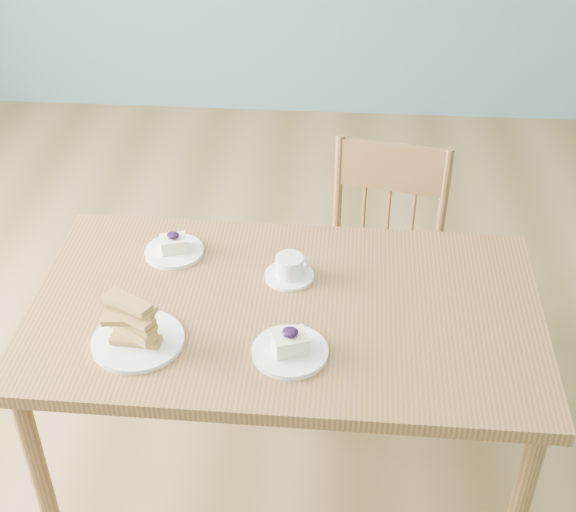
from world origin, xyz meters
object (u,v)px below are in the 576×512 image
at_px(dining_chair, 379,270).
at_px(cheesecake_plate_near, 290,348).
at_px(cheesecake_plate_far, 174,248).
at_px(biscotti_plate, 136,328).
at_px(coffee_cup, 290,269).
at_px(dining_table, 285,326).

relative_size(dining_chair, cheesecake_plate_near, 4.56).
bearing_deg(cheesecake_plate_far, dining_chair, 29.35).
relative_size(dining_chair, biscotti_plate, 3.73).
xyz_separation_m(dining_chair, biscotti_plate, (-0.61, -0.71, 0.32)).
height_order(dining_chair, biscotti_plate, biscotti_plate).
bearing_deg(cheesecake_plate_far, coffee_cup, -14.44).
height_order(dining_chair, coffee_cup, dining_chair).
distance_m(dining_table, biscotti_plate, 0.40).
bearing_deg(cheesecake_plate_near, dining_table, 98.10).
bearing_deg(dining_table, biscotti_plate, -153.61).
relative_size(dining_table, cheesecake_plate_far, 8.11).
relative_size(dining_chair, coffee_cup, 6.34).
bearing_deg(dining_table, cheesecake_plate_near, -81.15).
xyz_separation_m(cheesecake_plate_near, cheesecake_plate_far, (-0.35, 0.38, -0.00)).
relative_size(cheesecake_plate_far, biscotti_plate, 0.73).
bearing_deg(dining_table, coffee_cup, 89.40).
height_order(dining_chair, cheesecake_plate_far, dining_chair).
xyz_separation_m(cheesecake_plate_far, coffee_cup, (0.33, -0.08, 0.01)).
bearing_deg(coffee_cup, cheesecake_plate_far, 146.84).
distance_m(cheesecake_plate_near, biscotti_plate, 0.37).
distance_m(dining_table, cheesecake_plate_near, 0.20).
distance_m(dining_chair, cheesecake_plate_near, 0.81).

